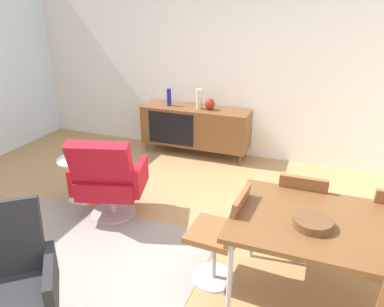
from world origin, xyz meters
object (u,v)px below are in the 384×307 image
(vase_ceramic_small, at_px, (199,99))
(lounge_chair_red, at_px, (108,178))
(wooden_bowl_on_table, at_px, (313,223))
(vase_sculptural_dark, at_px, (210,104))
(fruit_bowl, at_px, (76,155))
(vase_cobalt, at_px, (169,97))
(sideboard, at_px, (195,127))
(dining_table, at_px, (349,232))
(side_table_round, at_px, (79,174))
(dining_chair_near_window, at_px, (222,233))
(dining_chair_back_left, at_px, (300,210))

(vase_ceramic_small, bearing_deg, lounge_chair_red, -98.36)
(vase_ceramic_small, height_order, wooden_bowl_on_table, vase_ceramic_small)
(vase_sculptural_dark, relative_size, vase_ceramic_small, 0.57)
(vase_sculptural_dark, distance_m, fruit_bowl, 2.03)
(vase_cobalt, bearing_deg, sideboard, -0.26)
(sideboard, distance_m, dining_table, 3.20)
(vase_ceramic_small, distance_m, wooden_bowl_on_table, 3.09)
(fruit_bowl, bearing_deg, vase_ceramic_small, 65.13)
(side_table_round, bearing_deg, lounge_chair_red, -20.28)
(side_table_round, bearing_deg, vase_ceramic_small, 65.10)
(vase_ceramic_small, height_order, side_table_round, vase_ceramic_small)
(vase_sculptural_dark, height_order, vase_ceramic_small, vase_ceramic_small)
(wooden_bowl_on_table, bearing_deg, fruit_bowl, 162.75)
(dining_table, relative_size, side_table_round, 3.08)
(side_table_round, bearing_deg, wooden_bowl_on_table, -17.24)
(vase_ceramic_small, relative_size, lounge_chair_red, 0.30)
(sideboard, distance_m, dining_chair_near_window, 2.72)
(vase_cobalt, height_order, lounge_chair_red, vase_cobalt)
(vase_ceramic_small, xyz_separation_m, dining_chair_near_window, (1.09, -2.47, -0.39))
(vase_cobalt, bearing_deg, vase_ceramic_small, 0.00)
(dining_chair_near_window, distance_m, fruit_bowl, 2.03)
(dining_table, xyz_separation_m, wooden_bowl_on_table, (-0.24, -0.09, 0.07))
(sideboard, distance_m, lounge_chair_red, 1.97)
(dining_chair_near_window, distance_m, dining_chair_back_left, 0.78)
(sideboard, distance_m, vase_cobalt, 0.58)
(sideboard, relative_size, dining_chair_near_window, 1.87)
(vase_cobalt, distance_m, vase_ceramic_small, 0.47)
(fruit_bowl, bearing_deg, dining_chair_near_window, -20.26)
(dining_table, bearing_deg, vase_ceramic_small, 128.73)
(sideboard, relative_size, vase_ceramic_small, 5.61)
(sideboard, xyz_separation_m, dining_chair_back_left, (1.68, -1.90, 0.03))
(sideboard, relative_size, vase_sculptural_dark, 9.78)
(vase_ceramic_small, height_order, dining_chair_back_left, vase_ceramic_small)
(vase_ceramic_small, xyz_separation_m, fruit_bowl, (-0.82, -1.76, -0.30))
(dining_table, height_order, lounge_chair_red, lounge_chair_red)
(vase_cobalt, xyz_separation_m, side_table_round, (-0.35, -1.76, -0.52))
(dining_chair_back_left, relative_size, fruit_bowl, 4.28)
(vase_cobalt, xyz_separation_m, fruit_bowl, (-0.35, -1.76, -0.29))
(sideboard, bearing_deg, wooden_bowl_on_table, -54.93)
(vase_sculptural_dark, bearing_deg, dining_chair_near_window, -69.52)
(sideboard, distance_m, dining_chair_back_left, 2.54)
(dining_table, relative_size, dining_chair_back_left, 1.87)
(wooden_bowl_on_table, distance_m, dining_chair_near_window, 0.72)
(sideboard, height_order, dining_table, dining_table)
(dining_chair_near_window, distance_m, side_table_round, 2.04)
(dining_table, height_order, dining_chair_back_left, dining_chair_back_left)
(vase_ceramic_small, xyz_separation_m, dining_chair_back_left, (1.63, -1.90, -0.39))
(dining_table, distance_m, dining_chair_back_left, 0.70)
(sideboard, distance_m, vase_ceramic_small, 0.43)
(vase_cobalt, bearing_deg, side_table_round, -101.10)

